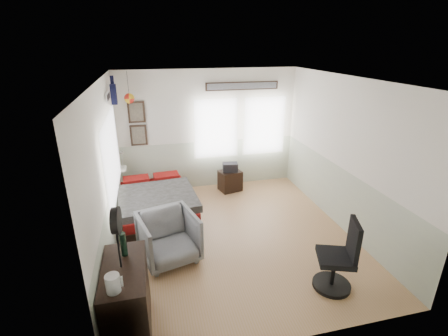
{
  "coord_description": "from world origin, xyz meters",
  "views": [
    {
      "loc": [
        -1.34,
        -4.76,
        3.22
      ],
      "look_at": [
        -0.1,
        0.4,
        1.15
      ],
      "focal_mm": 26.0,
      "sensor_mm": 36.0,
      "label": 1
    }
  ],
  "objects_px": {
    "bed": "(157,205)",
    "armchair": "(169,237)",
    "nightstand": "(230,181)",
    "dresser": "(127,300)",
    "task_chair": "(339,261)"
  },
  "relations": [
    {
      "from": "dresser",
      "to": "armchair",
      "type": "xyz_separation_m",
      "value": [
        0.57,
        1.28,
        -0.06
      ]
    },
    {
      "from": "armchair",
      "to": "task_chair",
      "type": "xyz_separation_m",
      "value": [
        2.21,
        -1.19,
        0.04
      ]
    },
    {
      "from": "bed",
      "to": "dresser",
      "type": "bearing_deg",
      "value": -104.24
    },
    {
      "from": "bed",
      "to": "armchair",
      "type": "relative_size",
      "value": 2.33
    },
    {
      "from": "bed",
      "to": "task_chair",
      "type": "height_order",
      "value": "task_chair"
    },
    {
      "from": "nightstand",
      "to": "bed",
      "type": "bearing_deg",
      "value": -164.63
    },
    {
      "from": "bed",
      "to": "dresser",
      "type": "xyz_separation_m",
      "value": [
        -0.44,
        -2.58,
        0.16
      ]
    },
    {
      "from": "bed",
      "to": "nightstand",
      "type": "bearing_deg",
      "value": 24.67
    },
    {
      "from": "bed",
      "to": "nightstand",
      "type": "relative_size",
      "value": 4.23
    },
    {
      "from": "bed",
      "to": "task_chair",
      "type": "distance_m",
      "value": 3.43
    },
    {
      "from": "nightstand",
      "to": "task_chair",
      "type": "xyz_separation_m",
      "value": [
        0.64,
        -3.45,
        0.19
      ]
    },
    {
      "from": "nightstand",
      "to": "task_chair",
      "type": "height_order",
      "value": "task_chair"
    },
    {
      "from": "bed",
      "to": "dresser",
      "type": "height_order",
      "value": "dresser"
    },
    {
      "from": "bed",
      "to": "dresser",
      "type": "relative_size",
      "value": 1.99
    },
    {
      "from": "dresser",
      "to": "task_chair",
      "type": "xyz_separation_m",
      "value": [
        2.78,
        0.08,
        -0.02
      ]
    }
  ]
}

